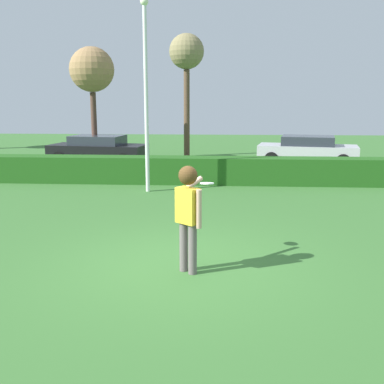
{
  "coord_description": "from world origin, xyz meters",
  "views": [
    {
      "loc": [
        0.67,
        -7.46,
        2.8
      ],
      "look_at": [
        0.15,
        0.67,
        1.15
      ],
      "focal_mm": 42.78,
      "sensor_mm": 36.0,
      "label": 1
    }
  ],
  "objects_px": {
    "frisbee": "(207,183)",
    "parked_car_silver": "(307,149)",
    "willow_tree": "(187,56)",
    "oak_tree": "(92,71)",
    "parked_car_black": "(98,148)",
    "person": "(188,207)",
    "lamppost": "(146,87)"
  },
  "relations": [
    {
      "from": "frisbee",
      "to": "parked_car_silver",
      "type": "height_order",
      "value": "frisbee"
    },
    {
      "from": "frisbee",
      "to": "willow_tree",
      "type": "bearing_deg",
      "value": 95.72
    },
    {
      "from": "frisbee",
      "to": "oak_tree",
      "type": "relative_size",
      "value": 0.05
    },
    {
      "from": "parked_car_black",
      "to": "parked_car_silver",
      "type": "bearing_deg",
      "value": 1.96
    },
    {
      "from": "parked_car_silver",
      "to": "oak_tree",
      "type": "xyz_separation_m",
      "value": [
        -9.45,
        0.07,
        3.34
      ]
    },
    {
      "from": "person",
      "to": "parked_car_black",
      "type": "bearing_deg",
      "value": 111.15
    },
    {
      "from": "parked_car_black",
      "to": "willow_tree",
      "type": "xyz_separation_m",
      "value": [
        3.72,
        2.96,
        4.19
      ]
    },
    {
      "from": "person",
      "to": "oak_tree",
      "type": "distance_m",
      "value": 14.43
    },
    {
      "from": "parked_car_silver",
      "to": "person",
      "type": "bearing_deg",
      "value": -108.09
    },
    {
      "from": "lamppost",
      "to": "parked_car_black",
      "type": "distance_m",
      "value": 7.3
    },
    {
      "from": "willow_tree",
      "to": "oak_tree",
      "type": "bearing_deg",
      "value": -146.9
    },
    {
      "from": "parked_car_silver",
      "to": "willow_tree",
      "type": "height_order",
      "value": "willow_tree"
    },
    {
      "from": "lamppost",
      "to": "person",
      "type": "bearing_deg",
      "value": -75.34
    },
    {
      "from": "lamppost",
      "to": "willow_tree",
      "type": "height_order",
      "value": "willow_tree"
    },
    {
      "from": "frisbee",
      "to": "lamppost",
      "type": "height_order",
      "value": "lamppost"
    },
    {
      "from": "parked_car_black",
      "to": "oak_tree",
      "type": "height_order",
      "value": "oak_tree"
    },
    {
      "from": "parked_car_black",
      "to": "parked_car_silver",
      "type": "xyz_separation_m",
      "value": [
        9.21,
        0.32,
        0.0
      ]
    },
    {
      "from": "lamppost",
      "to": "oak_tree",
      "type": "bearing_deg",
      "value": 117.95
    },
    {
      "from": "frisbee",
      "to": "parked_car_silver",
      "type": "distance_m",
      "value": 12.85
    },
    {
      "from": "willow_tree",
      "to": "person",
      "type": "bearing_deg",
      "value": -85.57
    },
    {
      "from": "parked_car_silver",
      "to": "lamppost",
      "type": "bearing_deg",
      "value": -133.27
    },
    {
      "from": "person",
      "to": "parked_car_silver",
      "type": "xyz_separation_m",
      "value": [
        4.27,
        13.08,
        -0.42
      ]
    },
    {
      "from": "lamppost",
      "to": "parked_car_silver",
      "type": "bearing_deg",
      "value": 46.73
    },
    {
      "from": "parked_car_black",
      "to": "willow_tree",
      "type": "relative_size",
      "value": 0.74
    },
    {
      "from": "person",
      "to": "willow_tree",
      "type": "relative_size",
      "value": 0.3
    },
    {
      "from": "lamppost",
      "to": "parked_car_black",
      "type": "relative_size",
      "value": 1.29
    },
    {
      "from": "willow_tree",
      "to": "lamppost",
      "type": "bearing_deg",
      "value": -93.35
    },
    {
      "from": "person",
      "to": "parked_car_black",
      "type": "xyz_separation_m",
      "value": [
        -4.94,
        12.76,
        -0.42
      ]
    },
    {
      "from": "parked_car_black",
      "to": "willow_tree",
      "type": "height_order",
      "value": "willow_tree"
    },
    {
      "from": "person",
      "to": "parked_car_silver",
      "type": "distance_m",
      "value": 13.76
    },
    {
      "from": "person",
      "to": "lamppost",
      "type": "xyz_separation_m",
      "value": [
        -1.75,
        6.68,
        2.05
      ]
    },
    {
      "from": "lamppost",
      "to": "parked_car_silver",
      "type": "distance_m",
      "value": 9.12
    }
  ]
}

